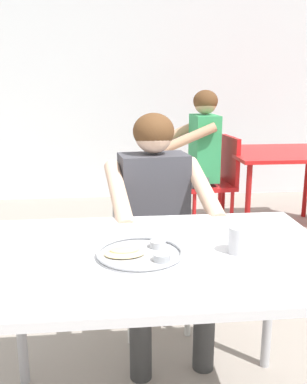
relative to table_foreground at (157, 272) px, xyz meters
The scene contains 9 objects.
back_wall 3.74m from the table_foreground, 88.95° to the left, with size 12.00×0.12×3.40m, color silver.
table_foreground is the anchor object (origin of this frame).
thali_tray 0.11m from the table_foreground, 154.99° to the right, with size 0.30×0.30×0.03m.
drinking_cup 0.31m from the table_foreground, ahead, with size 0.08×0.08×0.09m.
chair_foreground 0.90m from the table_foreground, 86.48° to the left, with size 0.44×0.47×0.81m.
diner_foreground 0.66m from the table_foreground, 83.48° to the left, with size 0.54×0.59×1.17m.
table_background_red 2.59m from the table_foreground, 58.62° to the left, with size 0.95×0.87×0.73m.
chair_red_left 2.35m from the table_foreground, 70.74° to the left, with size 0.45×0.43×0.86m.
patron_background 2.28m from the table_foreground, 75.74° to the left, with size 0.56×0.50×1.25m.
Camera 1 is at (-0.22, -1.36, 1.32)m, focal length 40.59 mm.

